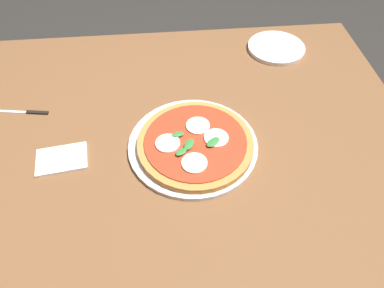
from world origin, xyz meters
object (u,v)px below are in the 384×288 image
(pizza, at_px, (194,143))
(napkin, at_px, (61,159))
(serving_tray, at_px, (192,145))
(plate_white, at_px, (275,48))
(knife, at_px, (25,112))
(dining_table, at_px, (170,158))

(pizza, bearing_deg, napkin, 0.80)
(serving_tray, height_order, plate_white, plate_white)
(pizza, xyz_separation_m, knife, (0.48, -0.19, -0.02))
(dining_table, bearing_deg, serving_tray, 146.34)
(dining_table, distance_m, knife, 0.45)
(dining_table, relative_size, knife, 7.74)
(serving_tray, bearing_deg, pizza, 121.18)
(dining_table, distance_m, plate_white, 0.56)
(dining_table, relative_size, napkin, 10.70)
(serving_tray, bearing_deg, napkin, 2.33)
(pizza, xyz_separation_m, napkin, (0.35, 0.00, -0.02))
(dining_table, distance_m, pizza, 0.14)
(serving_tray, distance_m, napkin, 0.35)
(serving_tray, distance_m, knife, 0.51)
(plate_white, height_order, napkin, plate_white)
(plate_white, height_order, knife, plate_white)
(dining_table, height_order, plate_white, plate_white)
(napkin, bearing_deg, plate_white, -147.50)
(serving_tray, relative_size, knife, 1.94)
(serving_tray, bearing_deg, dining_table, -33.66)
(plate_white, relative_size, napkin, 1.54)
(dining_table, xyz_separation_m, pizza, (-0.07, 0.05, 0.12))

